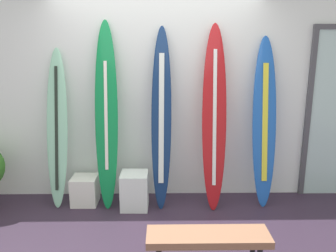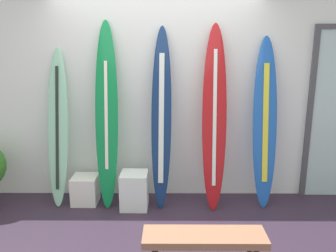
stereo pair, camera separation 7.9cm
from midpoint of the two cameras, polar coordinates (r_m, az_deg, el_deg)
name	(u,v)px [view 1 (the left image)]	position (r m, az deg, el deg)	size (l,w,h in m)	color
ground	(155,247)	(3.56, -2.82, -19.66)	(8.00, 8.00, 0.04)	#312434
wall_back	(157,87)	(4.31, -2.46, 6.51)	(7.20, 0.20, 2.80)	white
surfboard_seafoam	(57,129)	(4.28, -18.64, -0.40)	(0.27, 0.43, 1.90)	#8DD0AB
surfboard_emerald	(106,117)	(4.08, -10.85, 1.52)	(0.28, 0.46, 2.22)	#108240
surfboard_navy	(161,120)	(4.02, -1.68, 1.05)	(0.26, 0.48, 2.15)	navy
surfboard_crimson	(214,119)	(4.02, 7.22, 1.23)	(0.31, 0.50, 2.18)	#AD161A
surfboard_cobalt	(264,123)	(4.22, 15.36, 0.43)	(0.30, 0.44, 2.04)	blue
display_block_left	(85,190)	(4.40, -14.28, -10.41)	(0.31, 0.31, 0.35)	white
display_block_center	(135,190)	(4.17, -6.18, -10.73)	(0.33, 0.33, 0.44)	white
bench	(208,241)	(2.87, 5.90, -18.66)	(0.98, 0.28, 0.47)	#95674A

